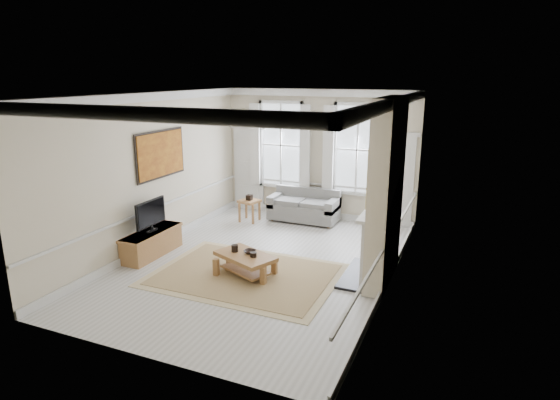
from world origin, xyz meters
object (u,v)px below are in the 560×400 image
at_px(sofa, 305,207).
at_px(coffee_table, 245,258).
at_px(side_table, 249,204).
at_px(tv_stand, 152,243).

relative_size(sofa, coffee_table, 1.35).
distance_m(sofa, side_table, 1.46).
xyz_separation_m(sofa, tv_stand, (-2.15, -3.60, -0.09)).
distance_m(sofa, coffee_table, 3.76).
bearing_deg(tv_stand, coffee_table, -3.92).
xyz_separation_m(sofa, coffee_table, (0.17, -3.75, -0.00)).
relative_size(sofa, side_table, 3.11).
relative_size(side_table, coffee_table, 0.43).
xyz_separation_m(side_table, tv_stand, (-0.84, -2.96, -0.19)).
xyz_separation_m(coffee_table, tv_stand, (-2.32, 0.16, -0.08)).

